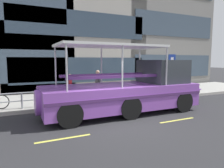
# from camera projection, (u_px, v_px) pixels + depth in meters

# --- Properties ---
(ground_plane) EXTENTS (120.00, 120.00, 0.00)m
(ground_plane) POSITION_uv_depth(u_px,v_px,m) (118.00, 122.00, 8.37)
(ground_plane) COLOR #2B2B2D
(sidewalk) EXTENTS (32.00, 4.80, 0.18)m
(sidewalk) POSITION_uv_depth(u_px,v_px,m) (79.00, 98.00, 13.39)
(sidewalk) COLOR #A8A59E
(sidewalk) RESTS_ON ground_plane
(curb_edge) EXTENTS (32.00, 0.18, 0.18)m
(curb_edge) POSITION_uv_depth(u_px,v_px,m) (92.00, 105.00, 11.15)
(curb_edge) COLOR #B2ADA3
(curb_edge) RESTS_ON ground_plane
(lane_centreline) EXTENTS (25.80, 0.12, 0.01)m
(lane_centreline) POSITION_uv_depth(u_px,v_px,m) (128.00, 128.00, 7.62)
(lane_centreline) COLOR #DBD64C
(lane_centreline) RESTS_ON ground_plane
(curb_guardrail) EXTENTS (12.30, 0.09, 0.81)m
(curb_guardrail) POSITION_uv_depth(u_px,v_px,m) (100.00, 92.00, 11.63)
(curb_guardrail) COLOR gray
(curb_guardrail) RESTS_ON sidewalk
(parking_sign) EXTENTS (0.60, 0.12, 2.75)m
(parking_sign) POSITION_uv_depth(u_px,v_px,m) (171.00, 67.00, 14.18)
(parking_sign) COLOR #4C4F54
(parking_sign) RESTS_ON sidewalk
(duck_tour_boat) EXTENTS (9.34, 2.66, 3.23)m
(duck_tour_boat) POSITION_uv_depth(u_px,v_px,m) (131.00, 90.00, 10.04)
(duck_tour_boat) COLOR purple
(duck_tour_boat) RESTS_ON ground_plane
(pedestrian_near_bow) EXTENTS (0.49, 0.23, 1.70)m
(pedestrian_near_bow) POSITION_uv_depth(u_px,v_px,m) (149.00, 79.00, 14.27)
(pedestrian_near_bow) COLOR #1E2338
(pedestrian_near_bow) RESTS_ON sidewalk
(pedestrian_mid_left) EXTENTS (0.25, 0.50, 1.76)m
(pedestrian_mid_left) POSITION_uv_depth(u_px,v_px,m) (98.00, 82.00, 12.42)
(pedestrian_mid_left) COLOR #1E2338
(pedestrian_mid_left) RESTS_ON sidewalk
(pedestrian_mid_right) EXTENTS (0.22, 0.45, 1.59)m
(pedestrian_mid_right) POSITION_uv_depth(u_px,v_px,m) (70.00, 85.00, 11.47)
(pedestrian_mid_right) COLOR black
(pedestrian_mid_right) RESTS_ON sidewalk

